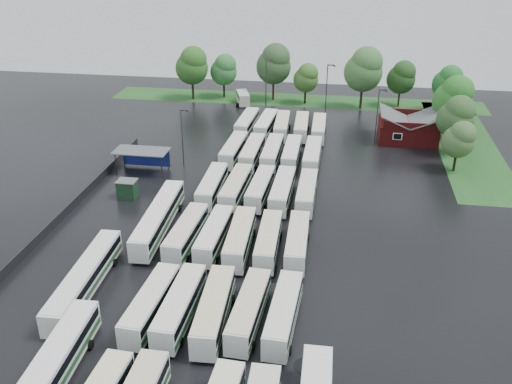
# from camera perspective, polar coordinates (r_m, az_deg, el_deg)

# --- Properties ---
(ground) EXTENTS (160.00, 160.00, 0.00)m
(ground) POSITION_cam_1_polar(r_m,az_deg,el_deg) (66.50, -3.37, -6.19)
(ground) COLOR black
(ground) RESTS_ON ground
(brick_building) EXTENTS (10.07, 8.60, 5.39)m
(brick_building) POSITION_cam_1_polar(r_m,az_deg,el_deg) (103.99, 14.92, 6.00)
(brick_building) COLOR maroon
(brick_building) RESTS_ON ground
(wash_shed) EXTENTS (8.20, 4.20, 3.58)m
(wash_shed) POSITION_cam_1_polar(r_m,az_deg,el_deg) (88.79, -11.30, 3.85)
(wash_shed) COLOR #2D2D30
(wash_shed) RESTS_ON ground
(utility_hut) EXTENTS (2.70, 2.20, 2.62)m
(utility_hut) POSITION_cam_1_polar(r_m,az_deg,el_deg) (81.02, -12.74, 0.30)
(utility_hut) COLOR black
(utility_hut) RESTS_ON ground
(grass_strip_north) EXTENTS (80.00, 10.00, 0.01)m
(grass_strip_north) POSITION_cam_1_polar(r_m,az_deg,el_deg) (125.46, 3.90, 9.15)
(grass_strip_north) COLOR #1F521C
(grass_strip_north) RESTS_ON ground
(grass_strip_east) EXTENTS (10.00, 50.00, 0.01)m
(grass_strip_east) POSITION_cam_1_polar(r_m,az_deg,el_deg) (106.15, 20.18, 4.60)
(grass_strip_east) COLOR #1F521C
(grass_strip_east) RESTS_ON ground
(west_fence) EXTENTS (0.10, 50.00, 1.20)m
(west_fence) POSITION_cam_1_polar(r_m,az_deg,el_deg) (79.97, -17.87, -1.26)
(west_fence) COLOR #2D2D30
(west_fence) RESTS_ON ground
(bus_r1c0) EXTENTS (2.78, 10.88, 3.00)m
(bus_r1c0) POSITION_cam_1_polar(r_m,az_deg,el_deg) (56.50, -10.48, -10.95)
(bus_r1c0) COLOR silver
(bus_r1c0) RESTS_ON ground
(bus_r1c1) EXTENTS (2.54, 11.14, 3.09)m
(bus_r1c1) POSITION_cam_1_polar(r_m,az_deg,el_deg) (55.74, -7.63, -11.23)
(bus_r1c1) COLOR silver
(bus_r1c1) RESTS_ON ground
(bus_r1c2) EXTENTS (2.95, 11.49, 3.17)m
(bus_r1c2) POSITION_cam_1_polar(r_m,az_deg,el_deg) (54.86, -4.23, -11.66)
(bus_r1c2) COLOR silver
(bus_r1c2) RESTS_ON ground
(bus_r1c3) EXTENTS (2.78, 10.84, 2.99)m
(bus_r1c3) POSITION_cam_1_polar(r_m,az_deg,el_deg) (54.87, -0.72, -11.70)
(bus_r1c3) COLOR silver
(bus_r1c3) RESTS_ON ground
(bus_r1c4) EXTENTS (2.72, 10.91, 3.01)m
(bus_r1c4) POSITION_cam_1_polar(r_m,az_deg,el_deg) (54.49, 2.76, -12.02)
(bus_r1c4) COLOR silver
(bus_r1c4) RESTS_ON ground
(bus_r2c0) EXTENTS (2.77, 11.17, 3.09)m
(bus_r2c0) POSITION_cam_1_polar(r_m,az_deg,el_deg) (67.66, -6.99, -4.09)
(bus_r2c0) COLOR silver
(bus_r2c0) RESTS_ON ground
(bus_r2c1) EXTENTS (2.55, 10.92, 3.03)m
(bus_r2c1) POSITION_cam_1_polar(r_m,az_deg,el_deg) (67.00, -4.21, -4.31)
(bus_r2c1) COLOR silver
(bus_r2c1) RESTS_ON ground
(bus_r2c2) EXTENTS (2.81, 11.40, 3.15)m
(bus_r2c2) POSITION_cam_1_polar(r_m,az_deg,el_deg) (66.03, -1.62, -4.65)
(bus_r2c2) COLOR silver
(bus_r2c2) RESTS_ON ground
(bus_r2c3) EXTENTS (2.64, 10.89, 3.01)m
(bus_r2c3) POSITION_cam_1_polar(r_m,az_deg,el_deg) (65.73, 1.25, -4.87)
(bus_r2c3) COLOR silver
(bus_r2c3) RESTS_ON ground
(bus_r2c4) EXTENTS (2.61, 10.89, 3.01)m
(bus_r2c4) POSITION_cam_1_polar(r_m,az_deg,el_deg) (65.65, 4.15, -4.98)
(bus_r2c4) COLOR silver
(bus_r2c4) RESTS_ON ground
(bus_r3c0) EXTENTS (2.58, 11.26, 3.12)m
(bus_r3c0) POSITION_cam_1_polar(r_m,az_deg,el_deg) (79.16, -4.42, 0.59)
(bus_r3c0) COLOR silver
(bus_r3c0) RESTS_ON ground
(bus_r3c1) EXTENTS (2.73, 11.37, 3.15)m
(bus_r3c1) POSITION_cam_1_polar(r_m,az_deg,el_deg) (78.43, -2.03, 0.42)
(bus_r3c1) COLOR silver
(bus_r3c1) RESTS_ON ground
(bus_r3c2) EXTENTS (2.70, 10.98, 3.04)m
(bus_r3c2) POSITION_cam_1_polar(r_m,az_deg,el_deg) (78.39, 0.43, 0.37)
(bus_r3c2) COLOR silver
(bus_r3c2) RESTS_ON ground
(bus_r3c3) EXTENTS (2.54, 11.41, 3.17)m
(bus_r3c3) POSITION_cam_1_polar(r_m,az_deg,el_deg) (77.60, 2.65, 0.13)
(bus_r3c3) COLOR silver
(bus_r3c3) RESTS_ON ground
(bus_r3c4) EXTENTS (2.36, 10.88, 3.03)m
(bus_r3c4) POSITION_cam_1_polar(r_m,az_deg,el_deg) (77.50, 5.09, -0.04)
(bus_r3c4) COLOR silver
(bus_r3c4) RESTS_ON ground
(bus_r4c0) EXTENTS (2.70, 11.35, 3.14)m
(bus_r4c0) POSITION_cam_1_polar(r_m,az_deg,el_deg) (91.82, -2.25, 4.21)
(bus_r4c0) COLOR silver
(bus_r4c0) RESTS_ON ground
(bus_r4c1) EXTENTS (2.53, 11.31, 3.14)m
(bus_r4c1) POSITION_cam_1_polar(r_m,az_deg,el_deg) (90.75, -0.38, 3.97)
(bus_r4c1) COLOR silver
(bus_r4c1) RESTS_ON ground
(bus_r4c2) EXTENTS (2.45, 11.38, 3.17)m
(bus_r4c2) POSITION_cam_1_polar(r_m,az_deg,el_deg) (90.52, 1.62, 3.92)
(bus_r4c2) COLOR silver
(bus_r4c2) RESTS_ON ground
(bus_r4c3) EXTENTS (2.43, 11.04, 3.07)m
(bus_r4c3) POSITION_cam_1_polar(r_m,az_deg,el_deg) (90.54, 3.59, 3.84)
(bus_r4c3) COLOR silver
(bus_r4c3) RESTS_ON ground
(bus_r4c4) EXTENTS (2.44, 11.35, 3.16)m
(bus_r4c4) POSITION_cam_1_polar(r_m,az_deg,el_deg) (89.82, 5.65, 3.62)
(bus_r4c4) COLOR silver
(bus_r4c4) RESTS_ON ground
(bus_r5c0) EXTENTS (2.79, 11.45, 3.17)m
(bus_r5c0) POSITION_cam_1_polar(r_m,az_deg,el_deg) (104.50, -0.91, 6.88)
(bus_r5c0) COLOR silver
(bus_r5c0) RESTS_ON ground
(bus_r5c1) EXTENTS (2.92, 11.41, 3.15)m
(bus_r5c1) POSITION_cam_1_polar(r_m,az_deg,el_deg) (103.78, 1.01, 6.74)
(bus_r5c1) COLOR silver
(bus_r5c1) RESTS_ON ground
(bus_r5c2) EXTENTS (2.92, 11.19, 3.09)m
(bus_r5c2) POSITION_cam_1_polar(r_m,az_deg,el_deg) (103.22, 2.61, 6.60)
(bus_r5c2) COLOR silver
(bus_r5c2) RESTS_ON ground
(bus_r5c3) EXTENTS (2.76, 10.91, 3.01)m
(bus_r5c3) POSITION_cam_1_polar(r_m,az_deg,el_deg) (103.20, 4.56, 6.51)
(bus_r5c3) COLOR silver
(bus_r5c3) RESTS_ON ground
(bus_r5c4) EXTENTS (2.56, 10.80, 2.99)m
(bus_r5c4) POSITION_cam_1_polar(r_m,az_deg,el_deg) (102.62, 6.29, 6.33)
(bus_r5c4) COLOR silver
(bus_r5c4) RESTS_ON ground
(artic_bus_west_a) EXTENTS (3.13, 16.94, 3.13)m
(artic_bus_west_a) POSITION_cam_1_polar(r_m,az_deg,el_deg) (50.95, -20.08, -16.85)
(artic_bus_west_a) COLOR silver
(artic_bus_west_a) RESTS_ON ground
(artic_bus_west_b) EXTENTS (3.12, 17.10, 3.16)m
(artic_bus_west_b) POSITION_cam_1_polar(r_m,az_deg,el_deg) (71.44, -9.72, -2.56)
(artic_bus_west_b) COLOR silver
(artic_bus_west_b) RESTS_ON ground
(artic_bus_west_c) EXTENTS (2.94, 16.25, 3.00)m
(artic_bus_west_c) POSITION_cam_1_polar(r_m,az_deg,el_deg) (61.68, -16.75, -8.29)
(artic_bus_west_c) COLOR silver
(artic_bus_west_c) RESTS_ON ground
(minibus) EXTENTS (3.86, 6.25, 2.56)m
(minibus) POSITION_cam_1_polar(r_m,az_deg,el_deg) (121.98, -1.32, 9.42)
(minibus) COLOR silver
(minibus) RESTS_ON ground
(tree_north_0) EXTENTS (6.96, 6.96, 11.53)m
(tree_north_0) POSITION_cam_1_polar(r_m,az_deg,el_deg) (124.88, -6.38, 12.49)
(tree_north_0) COLOR #2F2114
(tree_north_0) RESTS_ON ground
(tree_north_1) EXTENTS (5.81, 5.81, 9.62)m
(tree_north_1) POSITION_cam_1_polar(r_m,az_deg,el_deg) (126.04, -3.20, 12.14)
(tree_north_1) COLOR black
(tree_north_1) RESTS_ON ground
(tree_north_2) EXTENTS (7.40, 7.40, 12.25)m
(tree_north_2) POSITION_cam_1_polar(r_m,az_deg,el_deg) (123.56, 1.85, 12.71)
(tree_north_2) COLOR #3D271B
(tree_north_2) RESTS_ON ground
(tree_north_3) EXTENTS (5.24, 5.24, 8.68)m
(tree_north_3) POSITION_cam_1_polar(r_m,az_deg,el_deg) (121.75, 5.07, 11.33)
(tree_north_3) COLOR black
(tree_north_3) RESTS_ON ground
(tree_north_4) EXTENTS (7.76, 7.76, 12.85)m
(tree_north_4) POSITION_cam_1_polar(r_m,az_deg,el_deg) (118.97, 10.79, 11.99)
(tree_north_4) COLOR #2C2216
(tree_north_4) RESTS_ON ground
(tree_north_5) EXTENTS (5.86, 5.86, 9.71)m
(tree_north_5) POSITION_cam_1_polar(r_m,az_deg,el_deg) (122.72, 14.39, 11.08)
(tree_north_5) COLOR #3A251A
(tree_north_5) RESTS_ON ground
(tree_north_6) EXTENTS (5.82, 5.82, 9.64)m
(tree_north_6) POSITION_cam_1_polar(r_m,az_deg,el_deg) (121.44, 18.66, 10.38)
(tree_north_6) COLOR black
(tree_north_6) RESTS_ON ground
(tree_east_0) EXTENTS (4.93, 4.93, 8.16)m
(tree_east_0) POSITION_cam_1_polar(r_m,az_deg,el_deg) (91.52, 19.70, 5.00)
(tree_east_0) COLOR black
(tree_east_0) RESTS_ON ground
(tree_east_1) EXTENTS (6.04, 6.04, 10.00)m
(tree_east_1) POSITION_cam_1_polar(r_m,az_deg,el_deg) (98.42, 19.43, 7.14)
(tree_east_1) COLOR #352714
(tree_east_1) RESTS_ON ground
(tree_east_2) EXTENTS (6.90, 6.90, 11.42)m
(tree_east_2) POSITION_cam_1_polar(r_m,az_deg,el_deg) (105.67, 19.21, 8.87)
(tree_east_2) COLOR black
(tree_east_2) RESTS_ON ground
(tree_east_3) EXTENTS (5.85, 5.85, 9.69)m
(tree_east_3) POSITION_cam_1_polar(r_m,az_deg,el_deg) (112.08, 19.37, 9.14)
(tree_east_3) COLOR black
(tree_east_3) RESTS_ON ground
(tree_east_4) EXTENTS (4.48, 4.46, 7.38)m
(tree_east_4) POSITION_cam_1_polar(r_m,az_deg,el_deg) (122.48, 18.69, 9.79)
(tree_east_4) COLOR black
(tree_east_4) RESTS_ON ground
(lamp_post_ne) EXTENTS (1.44, 0.28, 9.35)m
(lamp_post_ne) POSITION_cam_1_polar(r_m,az_deg,el_deg) (100.97, 12.11, 7.86)
(lamp_post_ne) COLOR #2D2D30
(lamp_post_ne) RESTS_ON ground
(lamp_post_nw) EXTENTS (1.40, 0.27, 9.10)m
(lamp_post_nw) POSITION_cam_1_polar(r_m,az_deg,el_deg) (89.22, -7.33, 5.82)
(lamp_post_nw) COLOR #2D2D30
(lamp_post_nw) RESTS_ON ground
(lamp_post_back_w) EXTENTS (1.68, 0.33, 10.90)m
(lamp_post_back_w) POSITION_cam_1_polar(r_m,az_deg,el_deg) (114.75, 1.08, 10.94)
(lamp_post_back_w) COLOR #2D2D30
(lamp_post_back_w) RESTS_ON ground
(lamp_post_back_e) EXTENTS (1.61, 0.31, 10.48)m
(lamp_post_back_e) POSITION_cam_1_polar(r_m,az_deg,el_deg) (112.69, 7.15, 10.36)
(lamp_post_back_e) COLOR #2D2D30
(lamp_post_back_e) RESTS_ON ground
(puddle_0) EXTENTS (5.57, 5.57, 0.01)m
(puddle_0) POSITION_cam_1_polar(r_m,az_deg,el_deg) (51.52, -12.05, -17.67)
(puddle_0) COLOR black
(puddle_0) RESTS_ON ground
(puddle_2) EXTENTS (5.39, 5.39, 0.01)m
(puddle_2) POSITION_cam_1_polar(r_m,az_deg,el_deg) (68.08, -9.07, -5.68)
(puddle_2) COLOR black
(puddle_2) RESTS_ON ground
(puddle_3) EXTENTS (3.62, 3.62, 0.01)m
(puddle_3) POSITION_cam_1_polar(r_m,az_deg,el_deg) (62.91, 1.64, -8.16)
(puddle_3) COLOR black
(puddle_3) RESTS_ON ground
(puddle_4) EXTENTS (2.37, 2.37, 0.01)m
(puddle_4) POSITION_cam_1_polar(r_m,az_deg,el_deg) (51.63, 5.10, -16.99)
(puddle_4) COLOR black
(puddle_4) RESTS_ON ground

